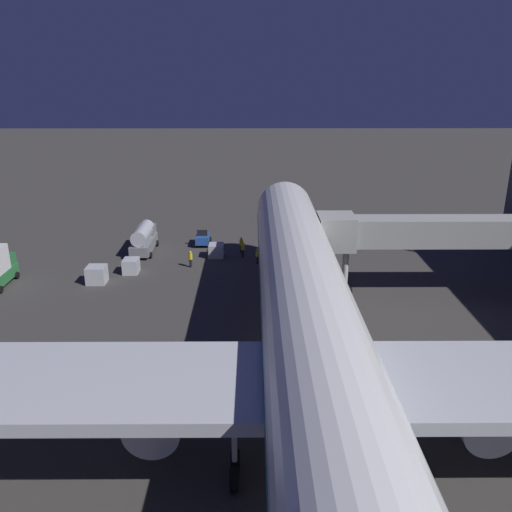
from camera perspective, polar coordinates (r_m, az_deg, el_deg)
The scene contains 14 objects.
ground_plane at distance 37.95m, azimuth 4.75°, elevation -11.65°, with size 320.00×320.00×0.00m, color #383533.
airliner_at_gate at distance 26.59m, azimuth 6.92°, elevation -11.72°, with size 48.25×68.05×19.91m.
jet_bridge at distance 49.51m, azimuth 17.61°, elevation 2.48°, with size 22.32×3.40×7.45m.
fuel_tanker at distance 61.19m, azimuth -11.95°, elevation 1.93°, with size 2.46×6.11×3.15m.
pushback_tug at distance 62.72m, azimuth -5.74°, elevation 1.86°, with size 1.86×2.72×1.95m.
baggage_container_near_belt at distance 58.57m, azimuth -4.28°, elevation 0.58°, with size 1.61×1.76×1.46m, color #B7BABF.
baggage_container_mid_row at distance 53.53m, azimuth -16.70°, elevation -1.92°, with size 1.81×1.75×1.68m, color #B7BABF.
baggage_container_far_row at distance 55.32m, azimuth -13.24°, elevation -1.04°, with size 1.51×1.75×1.46m, color #B7BABF.
ground_crew_near_nose_gear at distance 56.32m, azimuth 0.17°, elevation 0.07°, with size 0.40×0.40×1.69m.
ground_crew_under_port_wing at distance 58.21m, azimuth -1.43°, elevation 0.82°, with size 0.40×0.40×1.86m.
ground_crew_by_tug at distance 55.69m, azimuth -7.03°, elevation -0.24°, with size 0.40×0.40×1.78m.
ground_crew_walking_aft at distance 59.74m, azimuth -1.59°, elevation 1.27°, with size 0.40×0.40×1.80m.
traffic_cone_nose_port at distance 59.09m, azimuth 4.99°, elevation 0.26°, with size 0.36×0.36×0.55m, color orange.
traffic_cone_nose_starboard at distance 58.84m, azimuth 0.72°, elevation 0.26°, with size 0.36×0.36×0.55m, color orange.
Camera 1 is at (3.27, 32.40, 19.48)m, focal length 37.32 mm.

